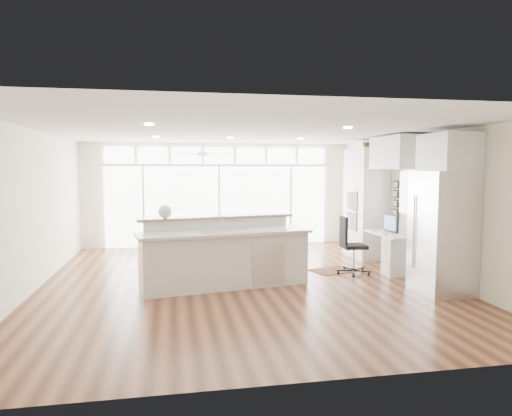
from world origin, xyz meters
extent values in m
cube|color=#492616|center=(0.00, 0.00, -0.01)|extent=(7.00, 8.00, 0.02)
cube|color=silver|center=(0.00, 0.00, 2.70)|extent=(7.00, 8.00, 0.02)
cube|color=white|center=(0.00, 4.00, 1.35)|extent=(7.00, 0.04, 2.70)
cube|color=white|center=(0.00, -4.00, 1.35)|extent=(7.00, 0.04, 2.70)
cube|color=white|center=(-3.50, 0.00, 1.35)|extent=(0.04, 8.00, 2.70)
cube|color=white|center=(3.50, 0.00, 1.35)|extent=(0.04, 8.00, 2.70)
cube|color=white|center=(0.00, 3.94, 1.05)|extent=(5.80, 0.06, 2.08)
cube|color=white|center=(0.00, 3.94, 2.38)|extent=(5.90, 0.06, 0.40)
cube|color=white|center=(3.46, 0.30, 1.55)|extent=(0.04, 0.85, 0.85)
cube|color=silver|center=(-0.50, 2.80, 2.48)|extent=(1.16, 1.16, 0.32)
cube|color=white|center=(0.00, 0.20, 2.68)|extent=(3.40, 3.00, 0.02)
cube|color=silver|center=(3.17, 1.80, 1.25)|extent=(0.64, 1.20, 2.50)
cube|color=silver|center=(3.13, 0.30, 0.38)|extent=(0.72, 1.30, 0.76)
cube|color=silver|center=(3.17, 0.30, 2.35)|extent=(0.64, 1.30, 0.64)
cube|color=silver|center=(3.11, -1.35, 1.00)|extent=(0.76, 0.90, 2.00)
cube|color=silver|center=(3.17, -1.35, 2.30)|extent=(0.64, 0.90, 0.60)
cube|color=black|center=(3.46, 0.92, 1.40)|extent=(0.06, 0.22, 0.80)
cube|color=silver|center=(-0.34, -0.29, 0.59)|extent=(3.12, 1.62, 1.18)
cube|color=#361A11|center=(1.91, 0.50, 0.01)|extent=(0.96, 0.81, 0.01)
cube|color=black|center=(2.22, 0.17, 0.55)|extent=(0.61, 0.57, 1.11)
sphere|color=silver|center=(-1.34, -0.06, 1.30)|extent=(0.24, 0.24, 0.23)
cube|color=black|center=(3.05, 0.30, 0.96)|extent=(0.12, 0.49, 0.41)
cube|color=white|center=(2.88, 0.30, 0.77)|extent=(0.14, 0.34, 0.02)
imported|color=#385F28|center=(3.17, 1.80, 2.63)|extent=(0.32, 0.34, 0.25)
camera|label=1|loc=(-1.22, -8.04, 2.05)|focal=32.00mm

